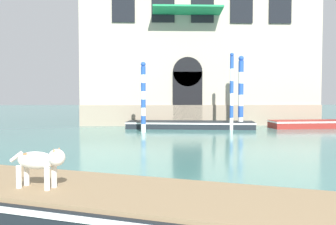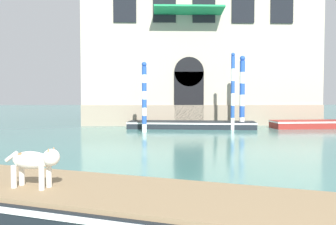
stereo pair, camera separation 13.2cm
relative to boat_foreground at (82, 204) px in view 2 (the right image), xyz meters
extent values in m
cube|color=gray|center=(3.87, 16.80, 0.30)|extent=(14.02, 0.16, 1.20)
cube|color=black|center=(3.03, 16.79, 1.26)|extent=(1.69, 0.14, 3.11)
cylinder|color=black|center=(3.03, 16.79, 2.81)|extent=(1.69, 0.14, 1.69)
cube|color=black|center=(-0.62, 16.81, 6.50)|extent=(1.29, 0.10, 1.82)
cube|color=black|center=(1.63, 16.81, 6.50)|extent=(1.29, 0.10, 1.82)
cube|color=black|center=(3.87, 16.81, 6.50)|extent=(1.29, 0.10, 1.82)
cube|color=black|center=(6.11, 16.81, 6.50)|extent=(1.29, 0.10, 1.82)
cube|color=black|center=(8.36, 16.81, 6.50)|extent=(1.29, 0.10, 1.82)
cube|color=#1E8C51|center=(2.95, 16.15, 6.18)|extent=(3.85, 1.40, 0.29)
cube|color=black|center=(0.00, 0.00, -0.05)|extent=(8.82, 5.19, 0.50)
cube|color=white|center=(0.00, 0.00, 0.14)|extent=(8.86, 5.23, 0.08)
cube|color=#8C7251|center=(0.00, 0.00, 0.23)|extent=(8.52, 4.94, 0.06)
cylinder|color=silver|center=(-0.46, -0.04, 0.42)|extent=(0.08, 0.08, 0.32)
cylinder|color=silver|center=(-0.51, -0.21, 0.42)|extent=(0.08, 0.08, 0.32)
cylinder|color=silver|center=(-0.89, 0.10, 0.42)|extent=(0.08, 0.08, 0.32)
cylinder|color=silver|center=(-0.95, -0.07, 0.42)|extent=(0.08, 0.08, 0.32)
ellipsoid|color=silver|center=(-0.70, -0.05, 0.66)|extent=(0.65, 0.43, 0.26)
ellipsoid|color=#AD7042|center=(-0.79, -0.03, 0.73)|extent=(0.31, 0.25, 0.09)
sphere|color=silver|center=(-0.39, -0.16, 0.71)|extent=(0.24, 0.24, 0.24)
cone|color=#AD7042|center=(-0.37, -0.09, 0.80)|extent=(0.07, 0.07, 0.10)
cone|color=#AD7042|center=(-0.41, -0.22, 0.80)|extent=(0.07, 0.07, 0.10)
cylinder|color=silver|center=(-1.02, 0.05, 0.69)|extent=(0.22, 0.12, 0.17)
cube|color=black|center=(3.04, 15.25, -0.11)|extent=(6.90, 2.51, 0.37)
cube|color=white|center=(3.04, 15.25, 0.01)|extent=(6.94, 2.54, 0.08)
cube|color=#B2B7BC|center=(3.04, 15.25, -0.13)|extent=(3.84, 1.71, 0.33)
cube|color=maroon|center=(10.26, 15.24, -0.09)|extent=(5.76, 1.77, 0.41)
cube|color=white|center=(10.26, 15.24, 0.05)|extent=(5.79, 1.80, 0.08)
cube|color=#9EA3A8|center=(10.26, 15.24, -0.11)|extent=(3.19, 1.25, 0.37)
cylinder|color=white|center=(0.56, 13.25, -0.10)|extent=(0.22, 0.22, 0.40)
cylinder|color=#234CAD|center=(0.56, 13.25, 0.30)|extent=(0.22, 0.22, 0.40)
cylinder|color=white|center=(0.56, 13.25, 0.69)|extent=(0.22, 0.22, 0.40)
cylinder|color=#234CAD|center=(0.56, 13.25, 1.09)|extent=(0.22, 0.22, 0.40)
cylinder|color=white|center=(0.56, 13.25, 1.49)|extent=(0.22, 0.22, 0.40)
cylinder|color=#234CAD|center=(0.56, 13.25, 1.89)|extent=(0.22, 0.22, 0.40)
cylinder|color=white|center=(0.56, 13.25, 2.28)|extent=(0.22, 0.22, 0.40)
cylinder|color=#234CAD|center=(0.56, 13.25, 2.68)|extent=(0.22, 0.22, 0.40)
sphere|color=#234CAD|center=(0.56, 13.25, 2.98)|extent=(0.24, 0.24, 0.24)
cylinder|color=white|center=(5.71, 15.02, 0.00)|extent=(0.27, 0.27, 0.60)
cylinder|color=#234CAD|center=(5.71, 15.02, 0.60)|extent=(0.27, 0.27, 0.60)
cylinder|color=white|center=(5.71, 15.02, 1.20)|extent=(0.27, 0.27, 0.60)
cylinder|color=#234CAD|center=(5.71, 15.02, 1.80)|extent=(0.27, 0.27, 0.60)
cylinder|color=white|center=(5.71, 15.02, 2.40)|extent=(0.27, 0.27, 0.60)
cylinder|color=#234CAD|center=(5.71, 15.02, 3.00)|extent=(0.27, 0.27, 0.60)
sphere|color=#234CAD|center=(5.71, 15.02, 3.43)|extent=(0.29, 0.29, 0.29)
cylinder|color=white|center=(5.05, 14.20, 0.02)|extent=(0.19, 0.19, 0.63)
cylinder|color=#234CAD|center=(5.05, 14.20, 0.64)|extent=(0.19, 0.19, 0.63)
cylinder|color=white|center=(5.05, 14.20, 1.27)|extent=(0.19, 0.19, 0.63)
cylinder|color=#234CAD|center=(5.05, 14.20, 1.89)|extent=(0.19, 0.19, 0.63)
cylinder|color=white|center=(5.05, 14.20, 2.52)|extent=(0.19, 0.19, 0.63)
cylinder|color=#234CAD|center=(5.05, 14.20, 3.15)|extent=(0.19, 0.19, 0.63)
sphere|color=#234CAD|center=(5.05, 14.20, 3.54)|extent=(0.20, 0.20, 0.20)
camera|label=1|loc=(0.94, -5.70, 1.63)|focal=42.00mm
camera|label=2|loc=(1.08, -5.71, 1.63)|focal=42.00mm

